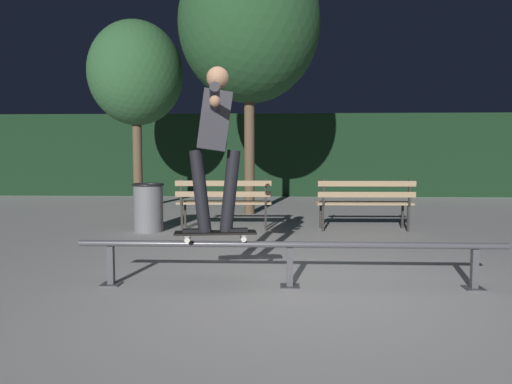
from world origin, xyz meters
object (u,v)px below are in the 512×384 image
object	(u,v)px
park_bench_leftmost	(224,198)
tree_behind_benches	(249,25)
skateboard	(215,233)
tree_far_left	(136,74)
trash_can	(148,207)
skateboarder	(215,135)
park_bench_left_center	(365,199)
grind_rail	(290,252)

from	to	relation	value
park_bench_leftmost	tree_behind_benches	world-z (taller)	tree_behind_benches
skateboard	park_bench_leftmost	xyz separation A→B (m)	(-0.29, 3.37, 0.02)
tree_behind_benches	tree_far_left	bearing A→B (deg)	159.67
tree_far_left	trash_can	xyz separation A→B (m)	(1.18, -3.39, -2.76)
skateboarder	trash_can	xyz separation A→B (m)	(-1.53, 3.16, -1.04)
tree_behind_benches	skateboarder	bearing A→B (deg)	-90.21
skateboarder	park_bench_leftmost	distance (m)	3.51
park_bench_leftmost	tree_behind_benches	distance (m)	4.10
park_bench_left_center	tree_behind_benches	world-z (taller)	tree_behind_benches
skateboarder	park_bench_left_center	bearing A→B (deg)	58.47
tree_far_left	skateboarder	bearing A→B (deg)	-67.53
skateboarder	trash_can	world-z (taller)	skateboarder
park_bench_leftmost	trash_can	world-z (taller)	park_bench_leftmost
park_bench_left_center	park_bench_leftmost	bearing A→B (deg)	180.00
skateboard	trash_can	size ratio (longest dim) A/B	1.00
skateboarder	tree_far_left	xyz separation A→B (m)	(-2.71, 6.56, 1.72)
park_bench_left_center	tree_far_left	world-z (taller)	tree_far_left
trash_can	skateboarder	bearing A→B (deg)	-64.21
grind_rail	skateboarder	size ratio (longest dim) A/B	2.62
park_bench_leftmost	skateboard	bearing A→B (deg)	-85.10
grind_rail	skateboard	size ratio (longest dim) A/B	5.11
grind_rail	tree_far_left	distance (m)	7.92
tree_far_left	skateboard	bearing A→B (deg)	-67.55
skateboard	tree_far_left	size ratio (longest dim) A/B	0.18
park_bench_left_center	tree_behind_benches	bearing A→B (deg)	133.32
park_bench_left_center	trash_can	bearing A→B (deg)	-176.67
skateboarder	park_bench_leftmost	world-z (taller)	skateboarder
skateboard	park_bench_leftmost	bearing A→B (deg)	94.90
park_bench_leftmost	tree_behind_benches	size ratio (longest dim) A/B	0.29
tree_far_left	tree_behind_benches	world-z (taller)	tree_behind_benches
skateboarder	tree_behind_benches	distance (m)	6.10
grind_rail	park_bench_left_center	bearing A→B (deg)	68.05
tree_behind_benches	park_bench_left_center	bearing A→B (deg)	-46.68
park_bench_left_center	skateboarder	bearing A→B (deg)	-121.53
grind_rail	tree_far_left	world-z (taller)	tree_far_left
park_bench_left_center	grind_rail	bearing A→B (deg)	-111.95
skateboard	park_bench_left_center	distance (m)	3.96
skateboard	park_bench_left_center	xyz separation A→B (m)	(2.07, 3.37, 0.02)
tree_far_left	park_bench_left_center	bearing A→B (deg)	-33.67
tree_far_left	trash_can	distance (m)	4.53
tree_behind_benches	park_bench_leftmost	bearing A→B (deg)	-98.18
trash_can	tree_behind_benches	bearing A→B (deg)	56.97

